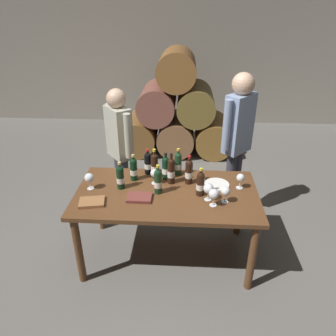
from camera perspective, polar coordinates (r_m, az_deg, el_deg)
ground_plane at (r=3.45m, az=-0.20°, el=-15.08°), size 14.00×14.00×0.00m
cellar_back_wall at (r=6.78m, az=2.08°, el=19.96°), size 10.00×0.24×2.80m
barrel_stack at (r=5.38m, az=1.50°, el=9.75°), size 1.86×0.90×1.69m
dining_table at (r=3.03m, az=-0.22°, el=-5.81°), size 1.70×0.90×0.76m
wine_bottle_0 at (r=3.17m, az=-2.44°, el=0.50°), size 0.07×0.07×0.31m
wine_bottle_1 at (r=3.02m, az=-8.53°, el=-1.60°), size 0.07×0.07×0.27m
wine_bottle_2 at (r=2.91m, az=-1.80°, el=-2.34°), size 0.07×0.07×0.29m
wine_bottle_3 at (r=3.22m, az=1.82°, el=0.84°), size 0.07×0.07×0.29m
wine_bottle_4 at (r=3.14m, az=-6.17°, el=-0.16°), size 0.07×0.07×0.27m
wine_bottle_5 at (r=3.06m, az=0.57°, el=-0.45°), size 0.07×0.07×0.32m
wine_bottle_6 at (r=3.15m, az=-0.42°, el=0.09°), size 0.07×0.07×0.28m
wine_bottle_7 at (r=3.25m, az=-3.63°, el=0.92°), size 0.07×0.07×0.27m
wine_bottle_8 at (r=2.90m, az=5.82°, el=-2.76°), size 0.07×0.07×0.28m
wine_bottle_9 at (r=3.07m, az=3.77°, el=-0.61°), size 0.07×0.07×0.30m
wine_glass_0 at (r=3.06m, az=-13.91°, el=-1.78°), size 0.09×0.09×0.16m
wine_glass_1 at (r=3.06m, az=-2.42°, el=-1.00°), size 0.08×0.08×0.16m
wine_glass_2 at (r=2.76m, az=8.23°, el=-4.70°), size 0.09×0.09×0.16m
wine_glass_3 at (r=2.83m, az=10.27°, el=-4.18°), size 0.08×0.08×0.16m
wine_glass_4 at (r=3.07m, az=12.86°, el=-1.79°), size 0.08×0.08×0.15m
wine_glass_5 at (r=2.83m, az=7.26°, el=-3.71°), size 0.09×0.09×0.16m
tasting_notebook at (r=2.89m, az=-5.14°, el=-5.28°), size 0.22×0.16×0.03m
leather_ledger at (r=2.90m, az=-13.48°, el=-5.97°), size 0.24×0.20×0.03m
serving_plate at (r=3.12m, az=8.74°, el=-2.92°), size 0.24×0.24×0.01m
sommelier_presenting at (r=3.56m, az=12.35°, el=5.75°), size 0.37×0.38×1.72m
taster_seated_left at (r=3.61m, az=-8.65°, el=4.31°), size 0.34×0.40×1.54m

